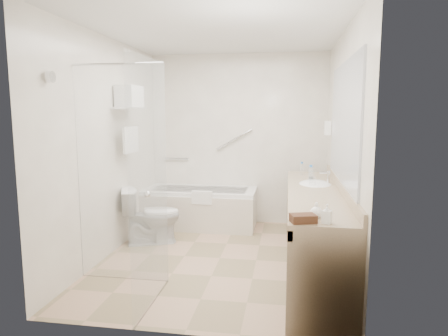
# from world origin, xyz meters

# --- Properties ---
(floor) EXTENTS (3.20, 3.20, 0.00)m
(floor) POSITION_xyz_m (0.00, 0.00, 0.00)
(floor) COLOR tan
(floor) RESTS_ON ground
(ceiling) EXTENTS (2.60, 3.20, 0.10)m
(ceiling) POSITION_xyz_m (0.00, 0.00, 2.50)
(ceiling) COLOR silver
(ceiling) RESTS_ON wall_back
(wall_back) EXTENTS (2.60, 0.10, 2.50)m
(wall_back) POSITION_xyz_m (0.00, 1.60, 1.25)
(wall_back) COLOR silver
(wall_back) RESTS_ON ground
(wall_front) EXTENTS (2.60, 0.10, 2.50)m
(wall_front) POSITION_xyz_m (0.00, -1.60, 1.25)
(wall_front) COLOR silver
(wall_front) RESTS_ON ground
(wall_left) EXTENTS (0.10, 3.20, 2.50)m
(wall_left) POSITION_xyz_m (-1.30, 0.00, 1.25)
(wall_left) COLOR silver
(wall_left) RESTS_ON ground
(wall_right) EXTENTS (0.10, 3.20, 2.50)m
(wall_right) POSITION_xyz_m (1.30, 0.00, 1.25)
(wall_right) COLOR silver
(wall_right) RESTS_ON ground
(bathtub) EXTENTS (1.60, 0.73, 0.59)m
(bathtub) POSITION_xyz_m (-0.50, 1.24, 0.28)
(bathtub) COLOR white
(bathtub) RESTS_ON floor
(grab_bar_short) EXTENTS (0.40, 0.03, 0.03)m
(grab_bar_short) POSITION_xyz_m (-0.95, 1.56, 0.95)
(grab_bar_short) COLOR silver
(grab_bar_short) RESTS_ON wall_back
(grab_bar_long) EXTENTS (0.53, 0.03, 0.33)m
(grab_bar_long) POSITION_xyz_m (-0.05, 1.56, 1.25)
(grab_bar_long) COLOR silver
(grab_bar_long) RESTS_ON wall_back
(shower_enclosure) EXTENTS (0.96, 0.91, 2.11)m
(shower_enclosure) POSITION_xyz_m (-0.63, -0.93, 1.07)
(shower_enclosure) COLOR silver
(shower_enclosure) RESTS_ON floor
(towel_shelf) EXTENTS (0.24, 0.55, 0.81)m
(towel_shelf) POSITION_xyz_m (-1.17, 0.35, 1.75)
(towel_shelf) COLOR silver
(towel_shelf) RESTS_ON wall_left
(vanity_counter) EXTENTS (0.55, 2.70, 0.95)m
(vanity_counter) POSITION_xyz_m (1.02, -0.15, 0.64)
(vanity_counter) COLOR tan
(vanity_counter) RESTS_ON floor
(sink) EXTENTS (0.40, 0.52, 0.14)m
(sink) POSITION_xyz_m (1.05, 0.25, 0.82)
(sink) COLOR white
(sink) RESTS_ON vanity_counter
(faucet) EXTENTS (0.03, 0.03, 0.14)m
(faucet) POSITION_xyz_m (1.20, 0.25, 0.93)
(faucet) COLOR silver
(faucet) RESTS_ON vanity_counter
(mirror) EXTENTS (0.02, 2.00, 1.20)m
(mirror) POSITION_xyz_m (1.29, -0.15, 1.55)
(mirror) COLOR #A6AAB2
(mirror) RESTS_ON wall_right
(hairdryer_unit) EXTENTS (0.08, 0.10, 0.18)m
(hairdryer_unit) POSITION_xyz_m (1.25, 1.05, 1.45)
(hairdryer_unit) COLOR white
(hairdryer_unit) RESTS_ON wall_right
(toilet) EXTENTS (0.82, 0.64, 0.71)m
(toilet) POSITION_xyz_m (-0.95, 0.40, 0.35)
(toilet) COLOR white
(toilet) RESTS_ON floor
(amenity_basket) EXTENTS (0.21, 0.17, 0.06)m
(amenity_basket) POSITION_xyz_m (0.86, -1.40, 0.88)
(amenity_basket) COLOR #472719
(amenity_basket) RESTS_ON vanity_counter
(soap_bottle_a) EXTENTS (0.11, 0.16, 0.07)m
(soap_bottle_a) POSITION_xyz_m (1.03, -1.40, 0.88)
(soap_bottle_a) COLOR white
(soap_bottle_a) RESTS_ON vanity_counter
(soap_bottle_b) EXTENTS (0.12, 0.14, 0.09)m
(soap_bottle_b) POSITION_xyz_m (0.97, -1.24, 0.90)
(soap_bottle_b) COLOR white
(soap_bottle_b) RESTS_ON vanity_counter
(water_bottle_left) EXTENTS (0.05, 0.05, 0.17)m
(water_bottle_left) POSITION_xyz_m (1.03, 0.56, 0.93)
(water_bottle_left) COLOR silver
(water_bottle_left) RESTS_ON vanity_counter
(water_bottle_mid) EXTENTS (0.06, 0.06, 0.19)m
(water_bottle_mid) POSITION_xyz_m (1.01, 0.41, 0.94)
(water_bottle_mid) COLOR silver
(water_bottle_mid) RESTS_ON vanity_counter
(water_bottle_right) EXTENTS (0.05, 0.05, 0.17)m
(water_bottle_right) POSITION_xyz_m (0.92, 0.87, 0.93)
(water_bottle_right) COLOR silver
(water_bottle_right) RESTS_ON vanity_counter
(drinking_glass_near) EXTENTS (0.08, 0.08, 0.10)m
(drinking_glass_near) POSITION_xyz_m (1.02, 0.09, 0.90)
(drinking_glass_near) COLOR silver
(drinking_glass_near) RESTS_ON vanity_counter
(drinking_glass_far) EXTENTS (0.10, 0.10, 0.10)m
(drinking_glass_far) POSITION_xyz_m (1.03, 0.54, 0.90)
(drinking_glass_far) COLOR silver
(drinking_glass_far) RESTS_ON vanity_counter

